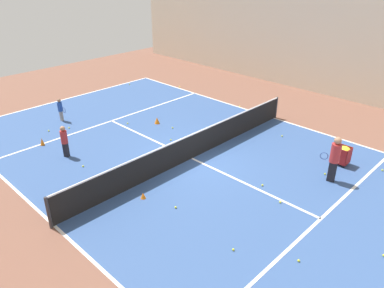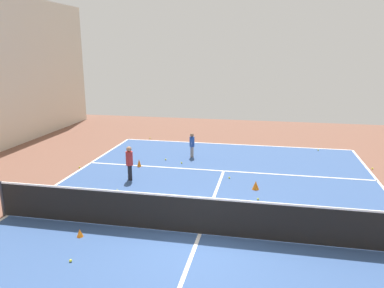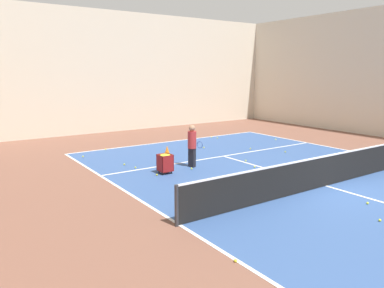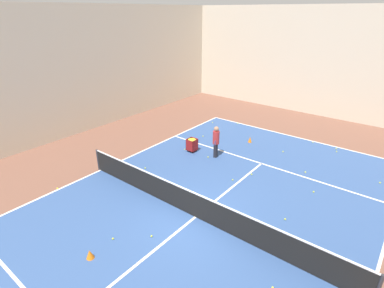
# 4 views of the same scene
# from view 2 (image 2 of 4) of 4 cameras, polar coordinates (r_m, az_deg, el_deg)

# --- Properties ---
(ground_plane) EXTENTS (34.68, 34.68, 0.00)m
(ground_plane) POSITION_cam_2_polar(r_m,az_deg,el_deg) (10.50, 1.20, -13.59)
(ground_plane) COLOR brown
(court_playing_area) EXTENTS (11.87, 20.30, 0.00)m
(court_playing_area) POSITION_cam_2_polar(r_m,az_deg,el_deg) (10.50, 1.20, -13.58)
(court_playing_area) COLOR #335189
(court_playing_area) RESTS_ON ground
(line_baseline_near) EXTENTS (11.87, 0.10, 0.00)m
(line_baseline_near) POSITION_cam_2_polar(r_m,az_deg,el_deg) (19.97, 6.38, -0.06)
(line_baseline_near) COLOR white
(line_baseline_near) RESTS_ON ground
(line_sideline_right) EXTENTS (0.10, 20.30, 0.00)m
(line_sideline_right) POSITION_cam_2_polar(r_m,az_deg,el_deg) (12.83, -26.29, -9.75)
(line_sideline_right) COLOR white
(line_sideline_right) RESTS_ON ground
(line_service_near) EXTENTS (11.87, 0.10, 0.00)m
(line_service_near) POSITION_cam_2_polar(r_m,az_deg,el_deg) (15.60, 4.85, -4.11)
(line_service_near) COLOR white
(line_service_near) RESTS_ON ground
(line_centre_service) EXTENTS (0.10, 11.16, 0.00)m
(line_centre_service) POSITION_cam_2_polar(r_m,az_deg,el_deg) (10.50, 1.20, -13.56)
(line_centre_service) COLOR white
(line_centre_service) RESTS_ON ground
(tennis_net) EXTENTS (12.17, 0.10, 1.09)m
(tennis_net) POSITION_cam_2_polar(r_m,az_deg,el_deg) (10.25, 1.22, -10.80)
(tennis_net) COLOR #2D2D33
(tennis_net) RESTS_ON ground
(player_near_baseline) EXTENTS (0.24, 0.56, 1.15)m
(player_near_baseline) POSITION_cam_2_polar(r_m,az_deg,el_deg) (17.35, -0.00, 0.07)
(player_near_baseline) COLOR gray
(player_near_baseline) RESTS_ON ground
(child_midcourt) EXTENTS (0.37, 0.37, 1.34)m
(child_midcourt) POSITION_cam_2_polar(r_m,az_deg,el_deg) (14.48, -9.52, -2.56)
(child_midcourt) COLOR black
(child_midcourt) RESTS_ON ground
(training_cone_0) EXTENTS (0.26, 0.26, 0.31)m
(training_cone_0) POSITION_cam_2_polar(r_m,az_deg,el_deg) (13.71, 9.67, -6.21)
(training_cone_0) COLOR orange
(training_cone_0) RESTS_ON ground
(training_cone_2) EXTENTS (0.18, 0.18, 0.33)m
(training_cone_2) POSITION_cam_2_polar(r_m,az_deg,el_deg) (16.23, -8.06, -2.86)
(training_cone_2) COLOR orange
(training_cone_2) RESTS_ON ground
(training_cone_3) EXTENTS (0.18, 0.18, 0.22)m
(training_cone_3) POSITION_cam_2_polar(r_m,az_deg,el_deg) (10.76, -16.72, -12.84)
(training_cone_3) COLOR orange
(training_cone_3) RESTS_ON ground
(tennis_ball_0) EXTENTS (0.07, 0.07, 0.07)m
(tennis_ball_0) POSITION_cam_2_polar(r_m,az_deg,el_deg) (9.72, -18.02, -16.55)
(tennis_ball_0) COLOR yellow
(tennis_ball_0) RESTS_ON ground
(tennis_ball_2) EXTENTS (0.07, 0.07, 0.07)m
(tennis_ball_2) POSITION_cam_2_polar(r_m,az_deg,el_deg) (12.05, 5.28, -9.64)
(tennis_ball_2) COLOR yellow
(tennis_ball_2) RESTS_ON ground
(tennis_ball_4) EXTENTS (0.07, 0.07, 0.07)m
(tennis_ball_4) POSITION_cam_2_polar(r_m,az_deg,el_deg) (17.49, 25.79, -3.38)
(tennis_ball_4) COLOR yellow
(tennis_ball_4) RESTS_ON ground
(tennis_ball_5) EXTENTS (0.07, 0.07, 0.07)m
(tennis_ball_5) POSITION_cam_2_polar(r_m,az_deg,el_deg) (17.07, -4.04, -2.36)
(tennis_ball_5) COLOR yellow
(tennis_ball_5) RESTS_ON ground
(tennis_ball_7) EXTENTS (0.07, 0.07, 0.07)m
(tennis_ball_7) POSITION_cam_2_polar(r_m,az_deg,el_deg) (12.84, 10.03, -8.26)
(tennis_ball_7) COLOR yellow
(tennis_ball_7) RESTS_ON ground
(tennis_ball_8) EXTENTS (0.07, 0.07, 0.07)m
(tennis_ball_8) POSITION_cam_2_polar(r_m,az_deg,el_deg) (12.56, -17.97, -9.29)
(tennis_ball_8) COLOR yellow
(tennis_ball_8) RESTS_ON ground
(tennis_ball_10) EXTENTS (0.07, 0.07, 0.07)m
(tennis_ball_10) POSITION_cam_2_polar(r_m,az_deg,el_deg) (16.54, -1.60, -2.88)
(tennis_ball_10) COLOR yellow
(tennis_ball_10) RESTS_ON ground
(tennis_ball_15) EXTENTS (0.07, 0.07, 0.07)m
(tennis_ball_15) POSITION_cam_2_polar(r_m,az_deg,el_deg) (13.62, -11.30, -6.97)
(tennis_ball_15) COLOR yellow
(tennis_ball_15) RESTS_ON ground
(tennis_ball_21) EXTENTS (0.07, 0.07, 0.07)m
(tennis_ball_21) POSITION_cam_2_polar(r_m,az_deg,el_deg) (21.26, -6.42, 0.91)
(tennis_ball_21) COLOR yellow
(tennis_ball_21) RESTS_ON ground
(tennis_ball_22) EXTENTS (0.07, 0.07, 0.07)m
(tennis_ball_22) POSITION_cam_2_polar(r_m,az_deg,el_deg) (16.62, -16.77, -3.41)
(tennis_ball_22) COLOR yellow
(tennis_ball_22) RESTS_ON ground
(tennis_ball_24) EXTENTS (0.07, 0.07, 0.07)m
(tennis_ball_24) POSITION_cam_2_polar(r_m,az_deg,el_deg) (14.73, 5.70, -5.12)
(tennis_ball_24) COLOR yellow
(tennis_ball_24) RESTS_ON ground
(tennis_ball_27) EXTENTS (0.07, 0.07, 0.07)m
(tennis_ball_27) POSITION_cam_2_polar(r_m,az_deg,el_deg) (19.65, 18.66, -0.87)
(tennis_ball_27) COLOR yellow
(tennis_ball_27) RESTS_ON ground
(tennis_ball_29) EXTENTS (0.07, 0.07, 0.07)m
(tennis_ball_29) POSITION_cam_2_polar(r_m,az_deg,el_deg) (12.60, -14.77, -8.97)
(tennis_ball_29) COLOR yellow
(tennis_ball_29) RESTS_ON ground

